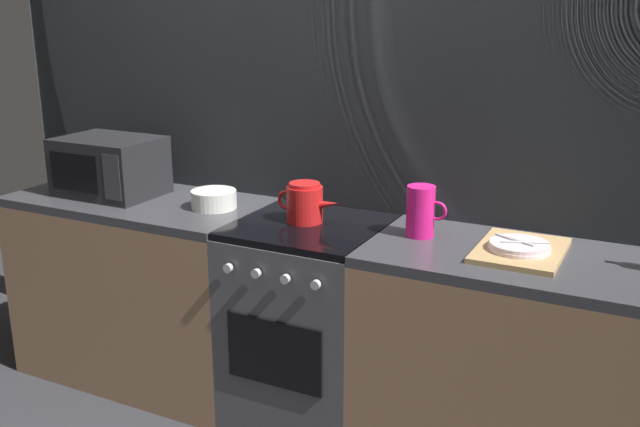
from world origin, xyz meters
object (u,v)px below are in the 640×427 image
(stove_unit, at_px, (310,324))
(mixing_bowl, at_px, (214,199))
(kettle, at_px, (305,203))
(pitcher, at_px, (421,211))
(microwave, at_px, (110,166))
(dish_pile, at_px, (520,249))

(stove_unit, relative_size, mixing_bowl, 4.50)
(kettle, bearing_deg, pitcher, 4.14)
(kettle, height_order, pitcher, pitcher)
(stove_unit, height_order, mixing_bowl, mixing_bowl)
(microwave, distance_m, pitcher, 1.51)
(pitcher, bearing_deg, microwave, -178.12)
(microwave, bearing_deg, kettle, 0.80)
(pitcher, bearing_deg, mixing_bowl, -178.02)
(pitcher, height_order, dish_pile, pitcher)
(microwave, height_order, dish_pile, microwave)
(stove_unit, xyz_separation_m, kettle, (-0.03, 0.02, 0.53))
(pitcher, bearing_deg, kettle, -175.86)
(mixing_bowl, bearing_deg, microwave, -178.28)
(stove_unit, distance_m, kettle, 0.53)
(mixing_bowl, bearing_deg, pitcher, 1.98)
(stove_unit, bearing_deg, microwave, 179.85)
(kettle, xyz_separation_m, pitcher, (0.49, 0.04, 0.02))
(pitcher, distance_m, dish_pile, 0.40)
(stove_unit, xyz_separation_m, microwave, (-1.05, 0.00, 0.59))
(mixing_bowl, distance_m, dish_pile, 1.33)
(dish_pile, bearing_deg, kettle, -179.91)
(mixing_bowl, xyz_separation_m, dish_pile, (1.33, -0.00, -0.02))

